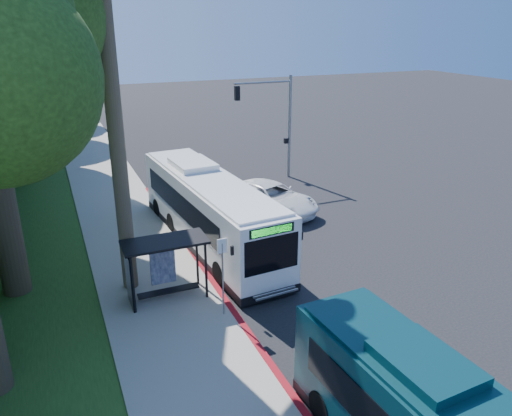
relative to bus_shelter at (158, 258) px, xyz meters
name	(u,v)px	position (x,y,z in m)	size (l,w,h in m)	color
ground	(292,242)	(7.26, 2.86, -1.81)	(140.00, 140.00, 0.00)	black
sidewalk	(146,267)	(-0.04, 2.86, -1.75)	(4.50, 70.00, 0.12)	gray
red_curb	(225,300)	(2.26, -1.14, -1.74)	(0.25, 30.00, 0.13)	maroon
grass_verge	(9,245)	(-5.74, 7.86, -1.78)	(8.00, 70.00, 0.06)	#234719
bus_shelter	(158,258)	(0.00, 0.00, 0.00)	(3.20, 1.51, 2.55)	black
stop_sign_pole	(223,267)	(1.86, -2.14, 0.28)	(0.35, 0.06, 3.17)	gray
traffic_signal_pole	(276,115)	(11.04, 12.86, 2.62)	(4.10, 0.30, 7.00)	gray
tree_2	(5,18)	(-4.64, 18.84, 8.67)	(8.82, 8.40, 15.12)	#382B1E
tree_4	(20,28)	(-4.14, 34.84, 7.92)	(8.40, 8.00, 14.14)	#382B1E
tree_5	(33,34)	(-3.16, 42.84, 7.16)	(7.35, 7.00, 12.86)	#382B1E
white_bus	(208,208)	(3.45, 4.41, 0.00)	(3.57, 12.60, 3.71)	silver
pickup	(272,198)	(8.09, 7.13, -0.98)	(2.73, 5.92, 1.65)	white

